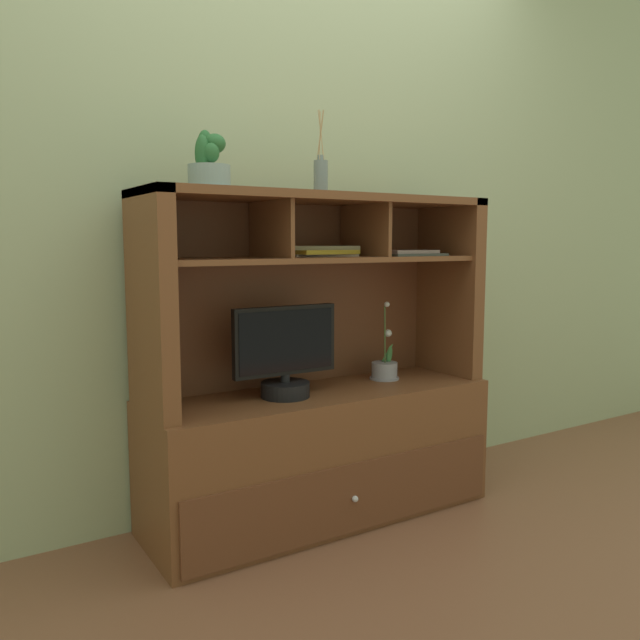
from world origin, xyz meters
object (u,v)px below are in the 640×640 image
magazine_stack_centre (405,253)px  tv_monitor (285,358)px  potted_orchid (385,369)px  diffuser_bottle (321,176)px  magazine_stack_left (316,251)px  potted_succulent (209,167)px  media_console (319,418)px

magazine_stack_centre → tv_monitor: bearing=179.7°
potted_orchid → diffuser_bottle: diffuser_bottle is taller
magazine_stack_centre → magazine_stack_left: bearing=166.8°
magazine_stack_centre → potted_succulent: (-0.85, 0.02, 0.30)m
magazine_stack_left → diffuser_bottle: bearing=-107.5°
magazine_stack_left → media_console: bearing=-111.1°
magazine_stack_centre → potted_succulent: size_ratio=1.30×
potted_succulent → media_console: bearing=1.8°
magazine_stack_left → diffuser_bottle: diffuser_bottle is taller
tv_monitor → magazine_stack_left: 0.45m
magazine_stack_centre → diffuser_bottle: diffuser_bottle is taller
tv_monitor → diffuser_bottle: bearing=7.1°
potted_succulent → diffuser_bottle: bearing=0.3°
potted_orchid → tv_monitor: bearing=-173.8°
media_console → magazine_stack_left: 0.66m
magazine_stack_left → diffuser_bottle: (-0.02, -0.06, 0.28)m
diffuser_bottle → potted_succulent: 0.45m
tv_monitor → magazine_stack_left: magazine_stack_left is taller
tv_monitor → magazine_stack_centre: (0.57, -0.00, 0.39)m
potted_orchid → magazine_stack_centre: magazine_stack_centre is taller
magazine_stack_centre → diffuser_bottle: size_ratio=0.86×
tv_monitor → potted_orchid: 0.53m
potted_orchid → potted_succulent: potted_succulent is taller
tv_monitor → magazine_stack_left: (0.19, 0.09, 0.40)m
tv_monitor → potted_succulent: potted_succulent is taller
potted_orchid → magazine_stack_left: bearing=174.8°
magazine_stack_left → potted_succulent: size_ratio=1.58×
media_console → potted_succulent: 1.05m
magazine_stack_left → potted_succulent: 0.56m
media_console → magazine_stack_left: media_console is taller
media_console → magazine_stack_centre: size_ratio=5.22×
potted_succulent → potted_orchid: bearing=2.7°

